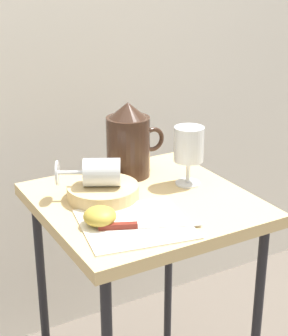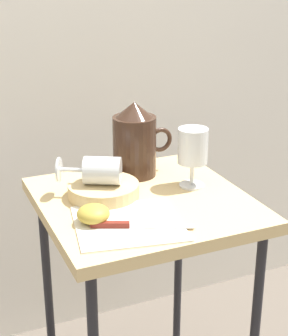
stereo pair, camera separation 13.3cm
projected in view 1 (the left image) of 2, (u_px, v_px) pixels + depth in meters
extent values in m
cube|color=tan|center=(144.00, 204.00, 1.37)|extent=(0.50, 0.50, 0.03)
cylinder|color=black|center=(43.00, 307.00, 1.57)|extent=(0.02, 0.02, 0.68)
cylinder|color=black|center=(168.00, 268.00, 1.76)|extent=(0.02, 0.02, 0.68)
cube|color=silver|center=(135.00, 224.00, 1.23)|extent=(0.27, 0.26, 0.00)
cylinder|color=tan|center=(103.00, 192.00, 1.35)|extent=(0.17, 0.17, 0.03)
cylinder|color=#382319|center=(128.00, 147.00, 1.47)|extent=(0.12, 0.12, 0.16)
cylinder|color=orange|center=(128.00, 158.00, 1.49)|extent=(0.11, 0.11, 0.09)
cone|color=#382319|center=(128.00, 110.00, 1.44)|extent=(0.10, 0.10, 0.04)
torus|color=#382319|center=(153.00, 139.00, 1.51)|extent=(0.07, 0.01, 0.07)
cylinder|color=silver|center=(188.00, 183.00, 1.44)|extent=(0.06, 0.06, 0.00)
cylinder|color=silver|center=(188.00, 172.00, 1.43)|extent=(0.01, 0.01, 0.06)
cylinder|color=silver|center=(189.00, 144.00, 1.40)|extent=(0.08, 0.08, 0.09)
cylinder|color=orange|center=(189.00, 151.00, 1.41)|extent=(0.07, 0.07, 0.04)
cylinder|color=silver|center=(102.00, 172.00, 1.33)|extent=(0.11, 0.10, 0.07)
cylinder|color=silver|center=(71.00, 173.00, 1.33)|extent=(0.06, 0.04, 0.01)
cylinder|color=silver|center=(57.00, 173.00, 1.33)|extent=(0.03, 0.06, 0.06)
ellipsoid|color=#B29938|center=(100.00, 216.00, 1.21)|extent=(0.07, 0.07, 0.04)
cube|color=silver|center=(170.00, 225.00, 1.21)|extent=(0.14, 0.07, 0.00)
cube|color=maroon|center=(118.00, 226.00, 1.20)|extent=(0.08, 0.05, 0.01)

